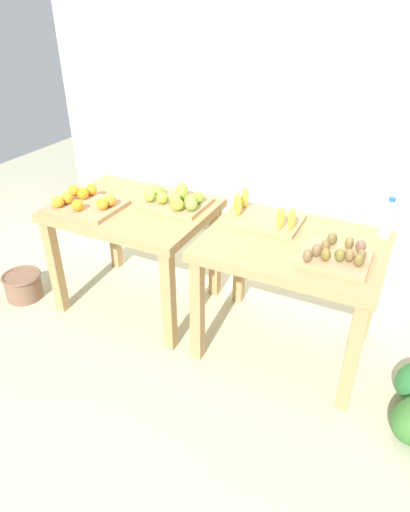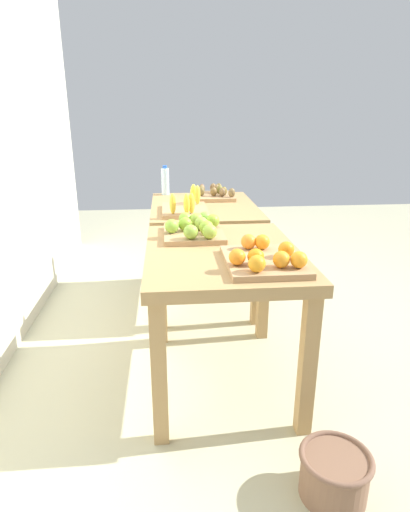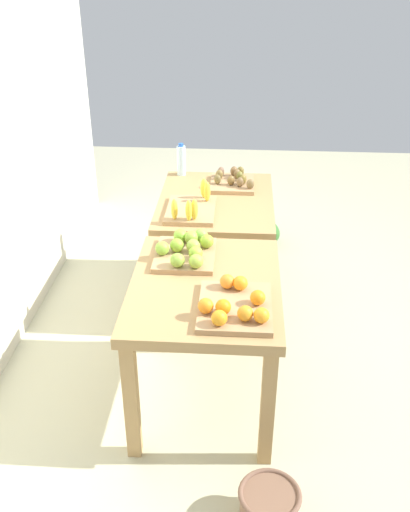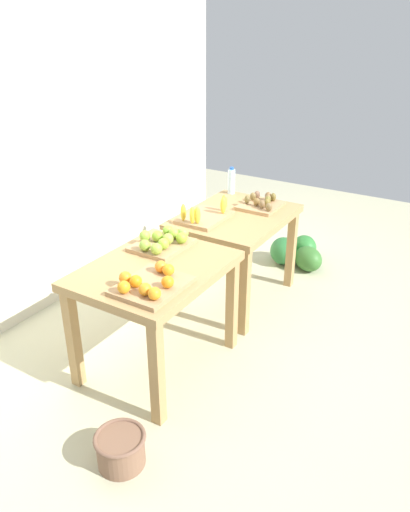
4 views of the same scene
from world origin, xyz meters
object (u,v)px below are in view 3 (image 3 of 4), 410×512
orange_bin (235,305)px  kiwi_bin (233,181)px  apple_bin (187,250)px  display_table_right (216,214)px  wicker_basket (269,506)px  water_bottle (181,160)px  display_table_left (205,301)px  banana_crate (192,208)px  watermelon_pile (246,227)px

orange_bin → kiwi_bin: size_ratio=1.22×
apple_bin → display_table_right: bearing=-8.3°
display_table_right → wicker_basket: (-1.95, -0.35, -0.56)m
apple_bin → wicker_basket: size_ratio=1.41×
orange_bin → water_bottle: (1.83, 0.45, 0.08)m
display_table_left → display_table_right: same height
apple_bin → wicker_basket: (-1.10, -0.47, -0.73)m
display_table_right → orange_bin: (-1.38, -0.16, 0.16)m
display_table_right → banana_crate: bearing=148.7°
display_table_left → apple_bin: (0.27, 0.12, 0.16)m
orange_bin → wicker_basket: orange_bin is taller
orange_bin → water_bottle: bearing=13.9°
display_table_right → kiwi_bin: 0.32m
display_table_left → orange_bin: bearing=-147.5°
water_bottle → kiwi_bin: bearing=-116.0°
banana_crate → kiwi_bin: (0.51, -0.26, -0.00)m
banana_crate → wicker_basket: (-1.70, -0.50, -0.72)m
kiwi_bin → orange_bin: bearing=-178.2°
banana_crate → display_table_left: bearing=-170.3°
display_table_right → wicker_basket: 2.06m
banana_crate → water_bottle: water_bottle is taller
display_table_left → water_bottle: (1.58, 0.29, 0.23)m
apple_bin → watermelon_pile: apple_bin is taller
kiwi_bin → display_table_left: bearing=175.4°
wicker_basket → kiwi_bin: bearing=6.2°
display_table_right → wicker_basket: size_ratio=3.57×
wicker_basket → watermelon_pile: bearing=2.4°
apple_bin → banana_crate: size_ratio=0.93×
orange_bin → banana_crate: 1.17m
display_table_left → banana_crate: 0.90m
display_table_left → kiwi_bin: (1.38, -0.11, 0.15)m
orange_bin → banana_crate: bearing=15.4°
banana_crate → orange_bin: bearing=-164.6°
water_bottle → watermelon_pile: bearing=-48.2°
banana_crate → wicker_basket: 1.91m
display_table_right → watermelon_pile: display_table_right is taller
wicker_basket → orange_bin: bearing=18.1°
apple_bin → banana_crate: 0.60m
display_table_left → kiwi_bin: kiwi_bin is taller
display_table_right → watermelon_pile: (0.92, -0.23, -0.55)m
kiwi_bin → watermelon_pile: bearing=-10.3°
display_table_left → water_bottle: bearing=10.4°
display_table_right → watermelon_pile: bearing=-14.0°
kiwi_bin → wicker_basket: 2.33m
watermelon_pile → banana_crate: bearing=162.0°
display_table_left → banana_crate: size_ratio=2.36×
display_table_left → orange_bin: size_ratio=2.36×
display_table_left → kiwi_bin: size_ratio=2.89×
display_table_right → kiwi_bin: size_ratio=2.89×
kiwi_bin → wicker_basket: kiwi_bin is taller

